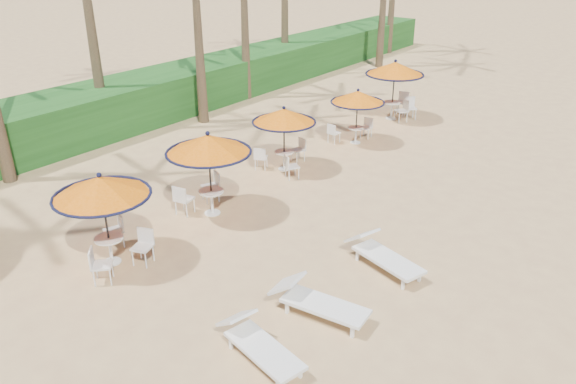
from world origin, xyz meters
name	(u,v)px	position (x,y,z in m)	size (l,w,h in m)	color
ground	(276,338)	(0.00, 0.00, 0.00)	(160.00, 160.00, 0.00)	tan
scrub_hedge	(196,84)	(-13.50, 11.00, 0.90)	(3.00, 40.00, 1.80)	#194716
station_0	(104,198)	(-4.94, -0.20, 1.75)	(2.30, 2.30, 2.39)	black
station_1	(207,151)	(-4.93, 3.18, 1.90)	(2.39, 2.39, 2.49)	black
station_2	(284,124)	(-5.24, 7.05, 1.63)	(2.14, 2.24, 2.23)	black
station_3	(357,102)	(-4.70, 10.81, 1.62)	(2.03, 2.03, 2.12)	black
station_4	(397,76)	(-4.95, 14.44, 1.87)	(2.46, 2.57, 2.56)	black
lounger_near	(257,342)	(0.04, -0.64, 0.34)	(2.15, 1.09, 0.74)	white
lounger_mid	(316,300)	(0.18, 1.10, 0.36)	(2.22, 0.91, 0.77)	white
lounger_far	(382,254)	(0.37, 3.61, 0.36)	(2.26, 1.27, 0.77)	white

